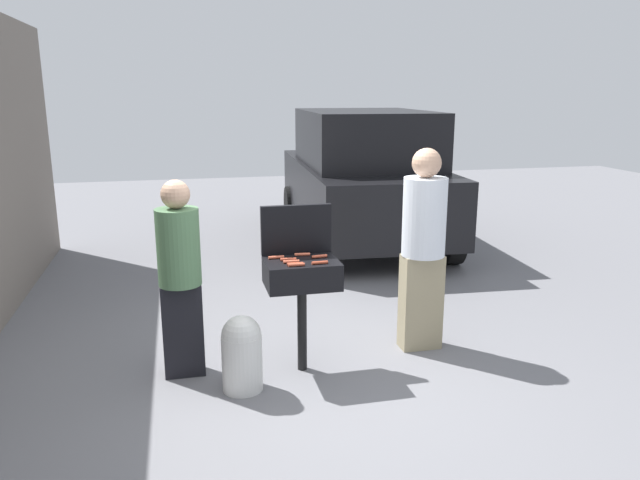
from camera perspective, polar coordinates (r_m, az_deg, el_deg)
ground_plane at (r=5.12m, az=-2.24°, el=-13.02°), size 24.00×24.00×0.00m
bbq_grill at (r=5.00m, az=-1.73°, el=-3.55°), size 0.60×0.44×0.96m
grill_lid_open at (r=5.11m, az=-2.25°, el=0.99°), size 0.60×0.05×0.42m
hot_dog_0 at (r=4.82m, az=-2.35°, el=-2.26°), size 0.13×0.03×0.03m
hot_dog_1 at (r=4.85m, az=-0.02°, el=-2.14°), size 0.13×0.03×0.03m
hot_dog_2 at (r=4.79m, az=-2.23°, el=-2.34°), size 0.13×0.03×0.03m
hot_dog_3 at (r=5.03m, az=-0.06°, el=-1.55°), size 0.13×0.04×0.03m
hot_dog_4 at (r=4.88m, az=-2.72°, el=-2.04°), size 0.13×0.03×0.03m
hot_dog_5 at (r=5.09m, az=-1.68°, el=-1.36°), size 0.13×0.04×0.03m
hot_dog_6 at (r=5.01m, az=-4.14°, el=-1.63°), size 0.13×0.03×0.03m
hot_dog_7 at (r=4.95m, az=-2.99°, el=-1.82°), size 0.13×0.04×0.03m
propane_tank at (r=4.88m, az=-7.36°, el=-10.37°), size 0.32×0.32×0.62m
person_left at (r=5.02m, az=-13.03°, el=-2.96°), size 0.34×0.34×1.64m
person_right at (r=5.47m, az=9.68°, el=-0.25°), size 0.39×0.39×1.84m
parked_minivan at (r=9.41m, az=3.98°, el=6.01°), size 2.25×4.51×2.02m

